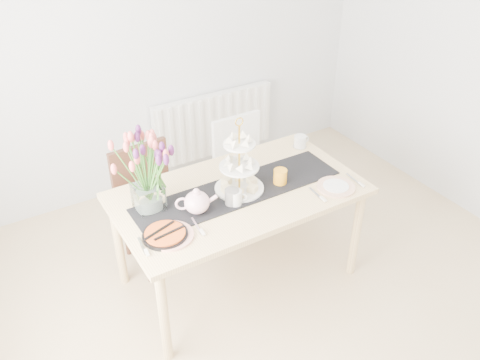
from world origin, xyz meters
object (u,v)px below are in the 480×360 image
cake_stand (239,173)px  tart_tin (165,235)px  mug_white (235,198)px  teapot (197,202)px  dining_table (239,201)px  plate_left (170,236)px  tulip_vase (144,162)px  cream_jug (300,142)px  plate_right (336,187)px  mug_grey (232,197)px  mug_orange (280,177)px  radiator (214,124)px  chair_brown (149,197)px  chair_white (243,162)px

cake_stand → tart_tin: size_ratio=1.79×
mug_white → teapot: bearing=-165.0°
dining_table → plate_left: size_ratio=5.87×
tulip_vase → cream_jug: size_ratio=6.72×
cream_jug → plate_right: bearing=-101.9°
dining_table → plate_right: (0.57, -0.30, 0.08)m
mug_white → plate_right: mug_white is taller
tulip_vase → mug_grey: 0.58m
plate_right → mug_orange: bearing=141.4°
radiator → mug_white: mug_white is taller
radiator → chair_brown: bearing=-138.8°
mug_orange → tulip_vase: bearing=110.6°
chair_white → cake_stand: bearing=-124.0°
chair_white → mug_grey: size_ratio=8.04×
radiator → tart_tin: 2.05m
chair_white → mug_white: size_ratio=8.46×
dining_table → plate_right: 0.64m
plate_right → cream_jug: bearing=77.5°
tart_tin → cake_stand: bearing=17.2°
dining_table → cake_stand: bearing=37.0°
chair_white → plate_left: size_ratio=3.15×
dining_table → plate_left: bearing=-161.2°
mug_orange → tart_tin: bearing=130.5°
teapot → tart_tin: size_ratio=0.94×
cake_stand → teapot: size_ratio=1.89×
mug_white → plate_left: mug_white is taller
cream_jug → plate_left: 1.34m
teapot → dining_table: bearing=33.8°
radiator → chair_white: size_ratio=1.40×
chair_white → tart_tin: size_ratio=3.27×
tulip_vase → teapot: (0.23, -0.19, -0.26)m
radiator → teapot: bearing=-121.5°
mug_grey → plate_right: 0.70m
chair_white → tulip_vase: size_ratio=1.40×
mug_orange → radiator: bearing=21.1°
chair_white → plate_left: 1.34m
dining_table → mug_orange: mug_orange is taller
tart_tin → cream_jug: bearing=19.1°
cake_stand → tulip_vase: bearing=168.9°
mug_orange → cake_stand: bearing=107.9°
chair_brown → cake_stand: bearing=-57.9°
radiator → mug_orange: bearing=-101.9°
tart_tin → mug_grey: (0.49, 0.08, 0.04)m
chair_white → teapot: 1.11m
teapot → plate_right: (0.90, -0.22, -0.07)m
chair_white → mug_white: 0.98m
mug_orange → dining_table: bearing=109.6°
cake_stand → mug_orange: size_ratio=4.41×
chair_white → cream_jug: size_ratio=9.41×
chair_white → mug_orange: chair_white is taller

